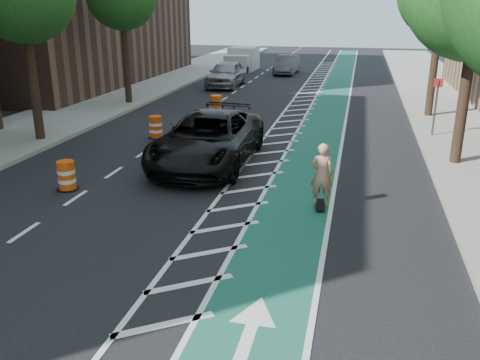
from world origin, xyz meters
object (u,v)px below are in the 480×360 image
(skateboarder, at_px, (322,174))
(barrel_a, at_px, (67,176))
(suv_near, at_px, (208,139))
(suv_far, at_px, (206,135))

(skateboarder, xyz_separation_m, barrel_a, (-7.50, -0.25, -0.55))
(suv_near, xyz_separation_m, suv_far, (-0.38, 1.00, -0.11))
(suv_far, bearing_deg, suv_near, -63.55)
(suv_far, bearing_deg, skateboarder, -37.71)
(skateboarder, distance_m, suv_near, 5.27)
(skateboarder, distance_m, suv_far, 6.21)
(skateboarder, xyz_separation_m, suv_far, (-4.52, 4.25, -0.20))
(suv_near, bearing_deg, barrel_a, -133.83)
(suv_far, xyz_separation_m, barrel_a, (-2.98, -4.50, -0.36))
(suv_far, bearing_deg, barrel_a, -117.96)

